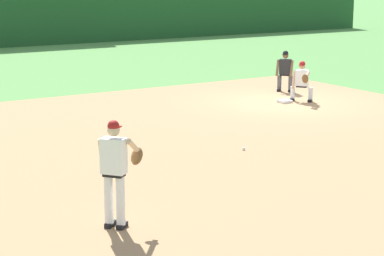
{
  "coord_description": "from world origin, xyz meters",
  "views": [
    {
      "loc": [
        -15.34,
        -18.78,
        4.3
      ],
      "look_at": [
        -7.05,
        -5.55,
        0.96
      ],
      "focal_mm": 70.0,
      "sensor_mm": 36.0,
      "label": 1
    }
  ],
  "objects": [
    {
      "name": "ground_plane",
      "position": [
        0.0,
        0.0,
        0.0
      ],
      "size": [
        160.0,
        160.0,
        0.0
      ],
      "primitive_type": "plane",
      "color": "#518942"
    },
    {
      "name": "outfield_wall",
      "position": [
        0.0,
        22.0,
        1.3
      ],
      "size": [
        48.0,
        0.5,
        2.6
      ],
      "color": "#1E4C23",
      "rests_on": "ground"
    },
    {
      "name": "first_base_bag",
      "position": [
        0.0,
        0.0,
        0.04
      ],
      "size": [
        0.38,
        0.38,
        0.09
      ],
      "primitive_type": "cube",
      "color": "white",
      "rests_on": "ground"
    },
    {
      "name": "first_baseman",
      "position": [
        0.58,
        -0.15,
        0.73
      ],
      "size": [
        0.79,
        1.06,
        1.34
      ],
      "color": "black",
      "rests_on": "ground"
    },
    {
      "name": "pitcher",
      "position": [
        -10.03,
        -7.92,
        1.06
      ],
      "size": [
        0.85,
        0.57,
        1.86
      ],
      "color": "black",
      "rests_on": "ground"
    },
    {
      "name": "stadium_seating_block",
      "position": [
        -0.0,
        24.9,
        2.48
      ],
      "size": [
        8.73,
        4.2,
        4.9
      ],
      "color": "gray",
      "rests_on": "ground"
    },
    {
      "name": "infield_dirt_patch",
      "position": [
        -5.04,
        -3.97,
        0.0
      ],
      "size": [
        18.0,
        18.0,
        0.01
      ],
      "primitive_type": "cube",
      "color": "#A87F56",
      "rests_on": "ground"
    },
    {
      "name": "umpire",
      "position": [
        1.42,
        1.76,
        0.79
      ],
      "size": [
        0.66,
        0.68,
        1.46
      ],
      "color": "black",
      "rests_on": "ground"
    },
    {
      "name": "baseball",
      "position": [
        -4.98,
        -4.59,
        0.04
      ],
      "size": [
        0.07,
        0.07,
        0.07
      ],
      "primitive_type": "sphere",
      "color": "white",
      "rests_on": "ground"
    }
  ]
}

